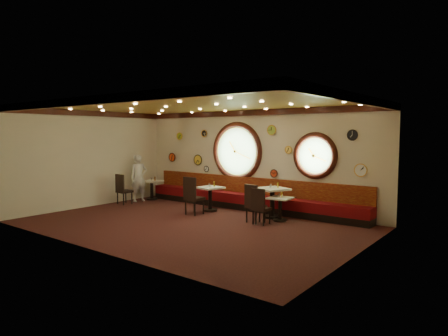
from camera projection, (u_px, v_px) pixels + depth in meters
floor at (190, 224)px, 10.73m from camera, size 9.00×6.00×0.00m
ceiling at (189, 104)px, 10.46m from camera, size 9.00×6.00×0.02m
wall_back at (252, 160)px, 12.96m from camera, size 9.00×0.02×3.20m
wall_front at (91, 174)px, 8.22m from camera, size 9.00×0.02×3.20m
wall_left at (90, 159)px, 13.32m from camera, size 0.02×6.00×3.20m
wall_right at (359, 176)px, 7.86m from camera, size 0.02×6.00×3.20m
molding_back at (251, 113)px, 12.80m from camera, size 9.00×0.10×0.18m
molding_front at (91, 100)px, 8.13m from camera, size 9.00×0.10×0.18m
molding_left at (90, 113)px, 13.17m from camera, size 0.10×6.00×0.18m
molding_right at (358, 99)px, 7.77m from camera, size 0.10×6.00×0.18m
banquette_base at (247, 206)px, 12.87m from camera, size 8.00×0.55×0.20m
banquette_seat at (247, 199)px, 12.85m from camera, size 8.00×0.55×0.30m
banquette_back at (251, 186)px, 12.99m from camera, size 8.00×0.10×0.55m
porthole_left_glass at (237, 151)px, 13.30m from camera, size 1.66×0.02×1.66m
porthole_left_frame at (237, 151)px, 13.29m from camera, size 1.98×0.18×1.98m
porthole_left_ring at (236, 151)px, 13.27m from camera, size 1.61×0.03×1.61m
porthole_right_glass at (315, 156)px, 11.61m from camera, size 1.10×0.02×1.10m
porthole_right_frame at (315, 156)px, 11.60m from camera, size 1.38×0.18×1.38m
porthole_right_ring at (314, 156)px, 11.57m from camera, size 1.09×0.03×1.09m
wall_clock_0 at (207, 169)px, 14.12m from camera, size 0.20×0.03×0.20m
wall_clock_1 at (172, 157)px, 15.12m from camera, size 0.32×0.03×0.32m
wall_clock_2 at (274, 173)px, 12.45m from camera, size 0.24×0.03×0.24m
wall_clock_3 at (361, 170)px, 10.79m from camera, size 0.34×0.03×0.34m
wall_clock_4 at (289, 150)px, 12.08m from camera, size 0.22×0.03×0.22m
wall_clock_5 at (204, 133)px, 14.07m from camera, size 0.24×0.03×0.24m
wall_clock_6 at (353, 135)px, 10.86m from camera, size 0.28×0.03×0.28m
wall_clock_7 at (180, 136)px, 14.81m from camera, size 0.26×0.03×0.26m
wall_clock_8 at (272, 130)px, 12.40m from camera, size 0.30×0.03×0.30m
wall_clock_9 at (198, 160)px, 14.34m from camera, size 0.36×0.03×0.36m
table_a at (152, 188)px, 14.78m from camera, size 0.72×0.72×0.71m
table_b at (210, 196)px, 12.56m from camera, size 0.83×0.83×0.77m
table_c at (272, 199)px, 11.54m from camera, size 1.04×1.04×0.88m
table_d at (280, 206)px, 11.11m from camera, size 0.65×0.65×0.67m
chair_a at (122, 187)px, 13.76m from camera, size 0.46×0.46×0.65m
chair_b at (192, 193)px, 11.95m from camera, size 0.49×0.49×0.71m
chair_c at (253, 201)px, 10.85m from camera, size 0.52×0.52×0.66m
chair_d at (260, 204)px, 10.66m from camera, size 0.41×0.41×0.61m
condiment_a_salt at (151, 179)px, 14.85m from camera, size 0.04×0.04×0.10m
condiment_b_salt at (209, 185)px, 12.57m from camera, size 0.04×0.04×0.11m
condiment_c_salt at (271, 185)px, 11.67m from camera, size 0.04×0.04×0.11m
condiment_d_salt at (279, 195)px, 11.19m from camera, size 0.03×0.03×0.09m
condiment_a_pepper at (151, 179)px, 14.74m from camera, size 0.04×0.04×0.10m
condiment_b_pepper at (211, 185)px, 12.55m from camera, size 0.03×0.03×0.09m
condiment_c_pepper at (270, 186)px, 11.47m from camera, size 0.03×0.03×0.09m
condiment_d_pepper at (283, 196)px, 11.06m from camera, size 0.03×0.03×0.09m
condiment_a_bottle at (155, 179)px, 14.70m from camera, size 0.05×0.05×0.15m
condiment_b_bottle at (214, 184)px, 12.50m from camera, size 0.06×0.06×0.18m
condiment_c_bottle at (278, 185)px, 11.55m from camera, size 0.05×0.05×0.16m
condiment_d_bottle at (282, 195)px, 11.08m from camera, size 0.05×0.05×0.15m
waiter at (139, 178)px, 14.40m from camera, size 0.58×0.72×1.70m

